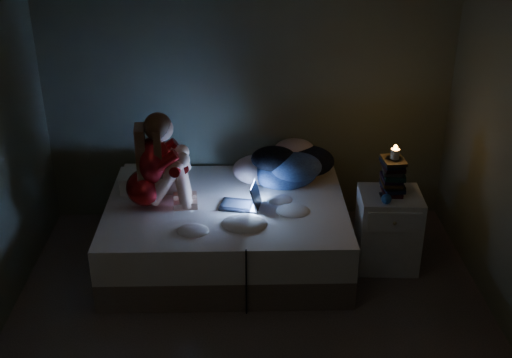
{
  "coord_description": "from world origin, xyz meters",
  "views": [
    {
      "loc": [
        -0.06,
        -3.56,
        3.03
      ],
      "look_at": [
        0.05,
        1.0,
        0.8
      ],
      "focal_mm": 45.56,
      "sensor_mm": 36.0,
      "label": 1
    }
  ],
  "objects_px": {
    "phone": "(385,197)",
    "nightstand": "(388,230)",
    "bed": "(227,232)",
    "woman": "(144,161)",
    "candle": "(395,154)",
    "laptop": "(239,194)"
  },
  "relations": [
    {
      "from": "phone",
      "to": "nightstand",
      "type": "bearing_deg",
      "value": 41.14
    },
    {
      "from": "bed",
      "to": "phone",
      "type": "xyz_separation_m",
      "value": [
        1.26,
        -0.15,
        0.39
      ]
    },
    {
      "from": "woman",
      "to": "candle",
      "type": "relative_size",
      "value": 9.93
    },
    {
      "from": "woman",
      "to": "candle",
      "type": "height_order",
      "value": "woman"
    },
    {
      "from": "bed",
      "to": "nightstand",
      "type": "bearing_deg",
      "value": -4.26
    },
    {
      "from": "bed",
      "to": "woman",
      "type": "xyz_separation_m",
      "value": [
        -0.63,
        -0.03,
        0.66
      ]
    },
    {
      "from": "laptop",
      "to": "phone",
      "type": "height_order",
      "value": "laptop"
    },
    {
      "from": "phone",
      "to": "bed",
      "type": "bearing_deg",
      "value": 171.85
    },
    {
      "from": "woman",
      "to": "candle",
      "type": "distance_m",
      "value": 1.96
    },
    {
      "from": "bed",
      "to": "woman",
      "type": "height_order",
      "value": "woman"
    },
    {
      "from": "nightstand",
      "to": "candle",
      "type": "distance_m",
      "value": 0.66
    },
    {
      "from": "bed",
      "to": "woman",
      "type": "relative_size",
      "value": 2.44
    },
    {
      "from": "woman",
      "to": "laptop",
      "type": "distance_m",
      "value": 0.79
    },
    {
      "from": "woman",
      "to": "nightstand",
      "type": "distance_m",
      "value": 2.04
    },
    {
      "from": "laptop",
      "to": "candle",
      "type": "height_order",
      "value": "candle"
    },
    {
      "from": "bed",
      "to": "nightstand",
      "type": "distance_m",
      "value": 1.33
    },
    {
      "from": "nightstand",
      "to": "candle",
      "type": "height_order",
      "value": "candle"
    },
    {
      "from": "woman",
      "to": "nightstand",
      "type": "height_order",
      "value": "woman"
    },
    {
      "from": "bed",
      "to": "woman",
      "type": "bearing_deg",
      "value": -177.11
    },
    {
      "from": "laptop",
      "to": "nightstand",
      "type": "relative_size",
      "value": 0.48
    },
    {
      "from": "laptop",
      "to": "candle",
      "type": "distance_m",
      "value": 1.27
    },
    {
      "from": "nightstand",
      "to": "phone",
      "type": "xyz_separation_m",
      "value": [
        -0.06,
        -0.06,
        0.33
      ]
    }
  ]
}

